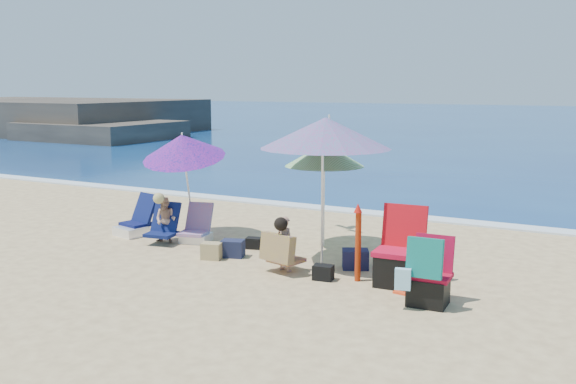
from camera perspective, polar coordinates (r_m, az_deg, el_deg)
The scene contains 20 objects.
ground at distance 9.61m, azimuth -1.27°, elevation -7.49°, with size 120.00×120.00×0.00m.
sea at distance 53.26m, azimuth 23.53°, elevation 5.62°, with size 120.00×80.00×0.12m.
foam at distance 14.13m, azimuth 9.01°, elevation -2.01°, with size 120.00×0.50×0.04m.
headland at distance 42.27m, azimuth -20.68°, elevation 5.84°, with size 20.50×11.50×2.60m.
umbrella_turquoise at distance 10.01m, azimuth 3.34°, elevation 5.22°, with size 2.62×2.62×2.35m.
umbrella_striped at distance 11.12m, azimuth 3.25°, elevation 3.29°, with size 1.55×1.55×1.84m.
umbrella_blue at distance 11.90m, azimuth -9.27°, elevation 4.01°, with size 1.84×1.89×2.07m.
furled_umbrella at distance 9.30m, azimuth 6.21°, elevation -4.12°, with size 0.15×0.16×1.14m.
chair_navy at distance 12.55m, azimuth -13.31°, elevation -2.77°, with size 0.67×0.85×0.75m.
chair_rainbow at distance 11.78m, azimuth -8.10°, elevation -3.49°, with size 0.62×0.72×0.68m.
camp_chair_left at distance 9.29m, azimuth 9.85°, elevation -6.09°, with size 0.68×0.68×1.11m.
camp_chair_right at distance 8.51m, azimuth 12.23°, elevation -7.62°, with size 0.62×0.72×0.93m.
person_center at distance 9.74m, azimuth -0.50°, elevation -4.72°, with size 0.62×0.63×0.86m.
person_left at distance 11.74m, azimuth -10.82°, elevation -2.43°, with size 0.61×0.66×0.92m.
bag_navy_a at distance 10.69m, azimuth -4.90°, elevation -4.99°, with size 0.42×0.36×0.28m.
bag_black_a at distance 11.20m, azimuth -3.04°, elevation -4.53°, with size 0.30×0.25×0.19m.
bag_tan at distance 10.59m, azimuth -6.77°, elevation -5.20°, with size 0.36×0.30×0.27m.
bag_navy_b at distance 10.04m, azimuth 5.97°, elevation -5.92°, with size 0.49×0.44×0.30m.
bag_black_b at distance 9.45m, azimuth 3.13°, elevation -7.11°, with size 0.31×0.23×0.22m.
orange_item at distance 8.98m, azimuth 9.95°, elevation -8.78°, with size 0.22×0.13×0.03m.
Camera 1 is at (4.55, -7.99, 2.80)m, focal length 40.25 mm.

